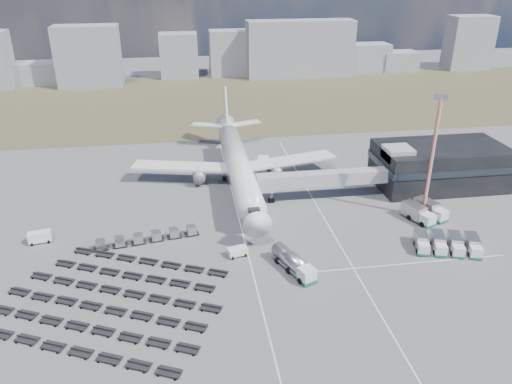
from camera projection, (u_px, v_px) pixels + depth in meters
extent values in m
plane|color=#565659|center=(258.00, 252.00, 93.99)|extent=(420.00, 420.00, 0.00)
cube|color=#47422A|center=(214.00, 102.00, 192.42)|extent=(420.00, 90.00, 0.01)
cube|color=silver|center=(244.00, 239.00, 98.19)|extent=(0.25, 110.00, 0.01)
cube|color=silver|center=(333.00, 232.00, 100.64)|extent=(0.25, 110.00, 0.01)
cube|color=silver|center=(401.00, 264.00, 90.23)|extent=(40.00, 0.25, 0.01)
cube|color=black|center=(440.00, 166.00, 119.87)|extent=(30.00, 16.00, 10.00)
cube|color=#262D38|center=(441.00, 161.00, 119.36)|extent=(30.40, 16.40, 1.60)
cube|color=#939399|center=(398.00, 154.00, 114.54)|extent=(6.00, 6.00, 3.00)
cube|color=#939399|center=(323.00, 178.00, 112.63)|extent=(29.80, 3.00, 3.00)
cube|color=#939399|center=(265.00, 183.00, 110.36)|extent=(4.00, 3.60, 3.40)
cylinder|color=slate|center=(271.00, 192.00, 112.09)|extent=(0.70, 0.70, 5.10)
cylinder|color=black|center=(271.00, 200.00, 112.99)|extent=(1.40, 0.90, 1.40)
cylinder|color=white|center=(239.00, 166.00, 118.58)|extent=(5.60, 48.00, 5.60)
cone|color=white|center=(255.00, 218.00, 94.87)|extent=(5.60, 5.00, 5.60)
cone|color=white|center=(227.00, 127.00, 143.30)|extent=(5.60, 8.00, 5.60)
cube|color=black|center=(254.00, 210.00, 96.32)|extent=(2.20, 2.00, 0.80)
cube|color=white|center=(184.00, 166.00, 121.80)|extent=(25.59, 11.38, 0.50)
cube|color=white|center=(288.00, 160.00, 125.34)|extent=(25.59, 11.38, 0.50)
cylinder|color=slate|center=(199.00, 175.00, 121.21)|extent=(3.00, 5.00, 3.00)
cylinder|color=slate|center=(275.00, 171.00, 123.79)|extent=(3.00, 5.00, 3.00)
cube|color=white|center=(207.00, 125.00, 144.17)|extent=(9.49, 5.63, 0.35)
cube|color=white|center=(245.00, 123.00, 145.66)|extent=(9.49, 5.63, 0.35)
cube|color=white|center=(226.00, 105.00, 143.56)|extent=(0.50, 9.06, 11.45)
cylinder|color=slate|center=(251.00, 223.00, 101.51)|extent=(0.50, 0.50, 2.50)
cylinder|color=slate|center=(224.00, 176.00, 123.45)|extent=(0.60, 0.60, 2.50)
cylinder|color=slate|center=(250.00, 175.00, 124.32)|extent=(0.60, 0.60, 2.50)
cylinder|color=black|center=(251.00, 227.00, 101.83)|extent=(0.50, 1.20, 1.20)
cube|color=gray|center=(38.00, 73.00, 218.09)|extent=(38.43, 12.00, 9.29)
cube|color=gray|center=(88.00, 56.00, 211.05)|extent=(26.41, 12.00, 25.13)
cube|color=gray|center=(179.00, 55.00, 228.57)|extent=(16.93, 12.00, 19.64)
cube|color=gray|center=(237.00, 53.00, 233.04)|extent=(25.91, 12.00, 20.31)
cube|color=gray|center=(300.00, 49.00, 228.65)|extent=(48.84, 12.00, 25.06)
cube|color=gray|center=(353.00, 58.00, 240.87)|extent=(34.88, 12.00, 13.02)
cube|color=gray|center=(398.00, 61.00, 244.22)|extent=(17.40, 12.00, 9.09)
cube|color=gray|center=(469.00, 43.00, 244.71)|extent=(21.19, 12.00, 25.28)
cube|color=white|center=(307.00, 275.00, 84.55)|extent=(3.34, 3.34, 2.45)
cube|color=#126651|center=(307.00, 279.00, 84.96)|extent=(3.48, 3.48, 0.53)
cylinder|color=#A5A5AA|center=(290.00, 258.00, 88.40)|extent=(5.50, 8.41, 2.67)
cube|color=slate|center=(289.00, 264.00, 88.92)|extent=(5.40, 8.37, 0.37)
cylinder|color=black|center=(294.00, 269.00, 87.79)|extent=(3.01, 2.14, 1.17)
cube|color=white|center=(237.00, 252.00, 92.53)|extent=(4.00, 2.86, 1.59)
cube|color=white|center=(40.00, 237.00, 96.69)|extent=(4.56, 2.77, 2.27)
cube|color=white|center=(262.00, 165.00, 128.42)|extent=(4.53, 7.29, 3.17)
cube|color=#126651|center=(262.00, 170.00, 128.98)|extent=(4.68, 7.43, 0.51)
cube|color=white|center=(423.00, 249.00, 92.75)|extent=(2.59, 2.52, 2.02)
cube|color=#126651|center=(423.00, 252.00, 93.09)|extent=(2.70, 2.64, 0.41)
cube|color=#A5A5AA|center=(421.00, 238.00, 95.48)|extent=(3.29, 4.67, 2.39)
cube|color=white|center=(441.00, 250.00, 92.39)|extent=(2.59, 2.52, 2.02)
cube|color=#126651|center=(440.00, 254.00, 92.72)|extent=(2.70, 2.64, 0.41)
cube|color=#A5A5AA|center=(438.00, 239.00, 95.11)|extent=(3.29, 4.67, 2.39)
cube|color=white|center=(458.00, 251.00, 92.02)|extent=(2.59, 2.52, 2.02)
cube|color=#126651|center=(457.00, 255.00, 92.35)|extent=(2.70, 2.64, 0.41)
cube|color=#A5A5AA|center=(454.00, 241.00, 94.75)|extent=(3.29, 4.67, 2.39)
cube|color=white|center=(476.00, 252.00, 91.65)|extent=(2.59, 2.52, 2.02)
cube|color=#126651|center=(475.00, 256.00, 91.98)|extent=(2.70, 2.64, 0.41)
cube|color=#A5A5AA|center=(472.00, 242.00, 94.38)|extent=(3.29, 4.67, 2.39)
cube|color=white|center=(428.00, 220.00, 102.52)|extent=(3.27, 3.21, 2.43)
cube|color=#126651|center=(427.00, 224.00, 102.92)|extent=(3.42, 3.35, 0.50)
cube|color=#A5A5AA|center=(414.00, 210.00, 105.35)|extent=(4.37, 5.71, 2.88)
cube|color=white|center=(440.00, 215.00, 104.26)|extent=(3.27, 3.21, 2.43)
cube|color=#126651|center=(440.00, 219.00, 104.66)|extent=(3.42, 3.35, 0.50)
cube|color=#A5A5AA|center=(426.00, 206.00, 107.08)|extent=(4.37, 5.71, 2.88)
cube|color=black|center=(101.00, 248.00, 94.54)|extent=(3.10, 2.21, 0.20)
cube|color=#A5A5AA|center=(101.00, 244.00, 94.15)|extent=(2.02, 2.02, 1.64)
cube|color=black|center=(120.00, 245.00, 95.55)|extent=(3.10, 2.21, 0.20)
cube|color=#A5A5AA|center=(119.00, 241.00, 95.16)|extent=(2.02, 2.02, 1.64)
cube|color=black|center=(138.00, 242.00, 96.56)|extent=(3.10, 2.21, 0.20)
cube|color=#A5A5AA|center=(138.00, 238.00, 96.17)|extent=(2.02, 2.02, 1.64)
cube|color=black|center=(157.00, 239.00, 97.57)|extent=(3.10, 2.21, 0.20)
cube|color=#A5A5AA|center=(156.00, 235.00, 97.18)|extent=(2.02, 2.02, 1.64)
cube|color=black|center=(174.00, 236.00, 98.58)|extent=(3.10, 2.21, 0.20)
cube|color=#A5A5AA|center=(174.00, 232.00, 98.19)|extent=(2.02, 2.02, 1.64)
cube|color=black|center=(192.00, 234.00, 99.59)|extent=(3.10, 2.21, 0.20)
cube|color=#A5A5AA|center=(191.00, 230.00, 99.20)|extent=(2.02, 2.02, 1.64)
cube|color=black|center=(67.00, 348.00, 70.18)|extent=(33.22, 16.46, 0.81)
cube|color=black|center=(86.00, 327.00, 74.27)|extent=(33.22, 16.46, 0.81)
cube|color=black|center=(103.00, 308.00, 78.35)|extent=(33.22, 16.46, 0.81)
cube|color=black|center=(119.00, 290.00, 82.44)|extent=(33.22, 16.46, 0.81)
cube|color=black|center=(133.00, 275.00, 86.53)|extent=(29.16, 14.59, 0.81)
cube|color=black|center=(145.00, 260.00, 90.61)|extent=(29.16, 14.59, 0.81)
cylinder|color=red|center=(431.00, 160.00, 101.53)|extent=(0.72, 0.72, 25.71)
cube|color=slate|center=(442.00, 97.00, 95.93)|extent=(2.54, 1.32, 1.23)
cube|color=#565659|center=(423.00, 216.00, 106.93)|extent=(2.06, 2.06, 0.31)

